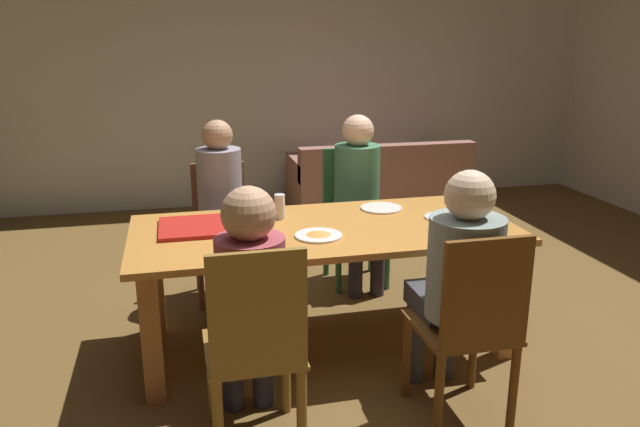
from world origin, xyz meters
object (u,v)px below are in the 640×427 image
at_px(drinking_glass_0, 280,207).
at_px(couch, 378,185).
at_px(chair_1, 353,211).
at_px(drinking_glass_1, 458,191).
at_px(person_0, 250,292).
at_px(plate_2, 318,235).
at_px(person_1, 359,187).
at_px(chair_3, 471,324).
at_px(person_3, 459,272).
at_px(chair_2, 221,225).
at_px(person_2, 221,201).
at_px(plate_1, 443,217).
at_px(pizza_box_0, 196,227).
at_px(plate_0, 381,208).
at_px(chair_0, 256,348).
at_px(dining_table, 324,246).

relative_size(drinking_glass_0, couch, 0.08).
height_order(chair_1, drinking_glass_1, chair_1).
distance_m(person_0, plate_2, 0.74).
bearing_deg(drinking_glass_1, person_1, 135.71).
bearing_deg(chair_3, person_3, 90.00).
distance_m(chair_2, drinking_glass_0, 0.81).
distance_m(person_2, chair_3, 1.95).
xyz_separation_m(chair_2, plate_1, (1.24, -0.90, 0.23)).
relative_size(chair_1, person_3, 0.80).
bearing_deg(pizza_box_0, chair_3, -42.36).
height_order(plate_0, plate_1, plate_1).
xyz_separation_m(person_1, person_2, (-0.97, -0.08, -0.02)).
relative_size(person_0, chair_2, 1.29).
bearing_deg(chair_1, chair_0, -117.45).
distance_m(dining_table, chair_2, 1.05).
relative_size(plate_1, drinking_glass_0, 1.44).
relative_size(chair_3, couch, 0.55).
xyz_separation_m(plate_0, plate_1, (0.29, -0.27, 0.00)).
relative_size(person_1, plate_1, 5.83).
distance_m(person_0, person_1, 1.86).
distance_m(dining_table, person_0, 0.92).
height_order(dining_table, person_1, person_1).
height_order(plate_0, couch, couch).
xyz_separation_m(chair_0, chair_1, (0.97, 1.87, 0.00)).
relative_size(chair_3, drinking_glass_1, 6.93).
bearing_deg(dining_table, plate_2, -113.62).
bearing_deg(pizza_box_0, plate_0, 7.18).
xyz_separation_m(chair_1, chair_2, (-0.97, -0.06, -0.01)).
bearing_deg(person_1, person_3, -90.00).
height_order(plate_1, couch, plate_1).
distance_m(chair_0, person_3, 1.00).
bearing_deg(person_1, person_0, -121.49).
relative_size(person_3, plate_2, 4.75).
height_order(person_0, plate_1, person_0).
distance_m(dining_table, pizza_box_0, 0.73).
relative_size(person_0, drinking_glass_0, 8.05).
height_order(person_0, plate_2, person_0).
bearing_deg(person_0, plate_0, 47.35).
relative_size(chair_3, plate_1, 4.55).
xyz_separation_m(plate_1, couch, (0.50, 2.64, -0.47)).
height_order(dining_table, person_3, person_3).
height_order(chair_3, drinking_glass_0, chair_3).
relative_size(dining_table, person_1, 1.73).
relative_size(plate_1, couch, 0.12).
xyz_separation_m(person_3, couch, (0.77, 3.42, -0.44)).
distance_m(chair_1, pizza_box_0, 1.44).
relative_size(person_3, drinking_glass_1, 8.67).
bearing_deg(person_2, pizza_box_0, -106.76).
relative_size(chair_0, person_2, 0.79).
distance_m(plate_1, plate_2, 0.81).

